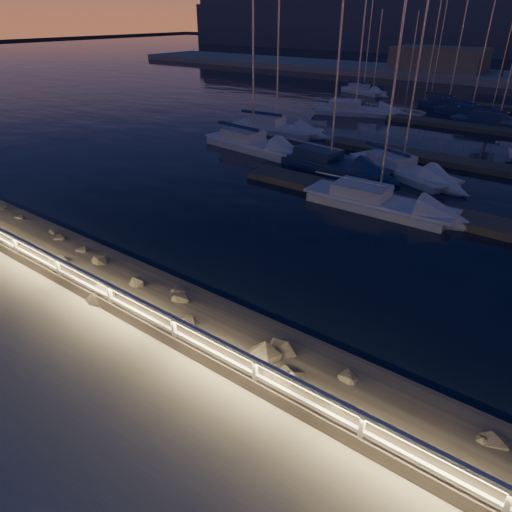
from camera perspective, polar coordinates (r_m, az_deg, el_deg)
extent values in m
plane|color=#A69F96|center=(13.06, -3.72, -14.40)|extent=(400.00, 400.00, 0.00)
cube|color=#A69F96|center=(11.95, -12.04, -20.99)|extent=(240.00, 5.00, 0.20)
cube|color=#676158|center=(14.13, 0.35, -12.04)|extent=(240.00, 3.45, 1.29)
plane|color=black|center=(13.90, -3.56, -18.05)|extent=(400.00, 400.00, 0.00)
cube|color=silver|center=(20.60, -27.77, 0.91)|extent=(0.11, 0.11, 1.00)
cube|color=silver|center=(18.13, -23.42, -1.66)|extent=(0.11, 0.11, 1.00)
cube|color=silver|center=(15.85, -17.74, -5.00)|extent=(0.11, 0.11, 1.00)
cube|color=silver|center=(13.84, -10.19, -9.30)|extent=(0.11, 0.11, 1.00)
cube|color=silver|center=(12.25, -0.11, -14.62)|extent=(0.11, 0.11, 1.00)
cube|color=silver|center=(11.25, 13.01, -20.55)|extent=(0.11, 0.11, 1.00)
cube|color=silver|center=(10.99, 28.80, -25.90)|extent=(0.11, 0.11, 1.00)
cube|color=silver|center=(12.40, -3.87, -11.00)|extent=(44.00, 0.12, 0.12)
cube|color=silver|center=(12.72, -3.79, -12.75)|extent=(44.00, 0.09, 0.09)
cube|color=#FFDE72|center=(12.44, -3.91, -11.33)|extent=(44.00, 0.04, 0.03)
sphere|color=#676158|center=(13.40, 11.42, -15.50)|extent=(0.77, 0.77, 0.77)
sphere|color=#676158|center=(13.39, 21.14, -17.89)|extent=(1.00, 1.00, 1.00)
sphere|color=#676158|center=(16.75, -18.82, -5.03)|extent=(1.07, 1.07, 1.07)
sphere|color=#676158|center=(16.83, -8.51, -5.42)|extent=(0.77, 0.77, 0.77)
sphere|color=#676158|center=(24.79, -26.95, 3.29)|extent=(0.99, 0.99, 0.99)
cube|color=#5D554D|center=(25.74, 20.14, 5.43)|extent=(22.00, 2.00, 0.40)
cube|color=#5D554D|center=(35.01, 25.53, 10.22)|extent=(22.00, 2.00, 0.40)
cube|color=#5D554D|center=(46.53, 29.20, 13.34)|extent=(22.00, 2.00, 0.40)
cube|color=gray|center=(85.04, 21.86, 21.67)|extent=(14.00, 8.00, 4.00)
cylinder|color=#432D1F|center=(80.52, 29.18, 22.78)|extent=(0.44, 0.44, 10.50)
cube|color=#3E4660|center=(161.48, 14.30, 26.47)|extent=(120.00, 25.00, 18.00)
cube|color=navy|center=(31.83, 9.25, 10.91)|extent=(7.87, 3.50, 0.59)
cube|color=navy|center=(31.72, 9.30, 11.56)|extent=(8.45, 3.21, 0.16)
cube|color=navy|center=(32.21, 7.80, 12.62)|extent=(3.18, 2.27, 0.70)
cylinder|color=#BABABF|center=(30.52, 10.35, 23.71)|extent=(0.13, 0.13, 13.21)
cylinder|color=#BABABF|center=(32.38, 7.11, 13.74)|extent=(4.73, 0.70, 0.09)
cube|color=silver|center=(25.68, 14.99, 6.05)|extent=(7.54, 2.62, 0.54)
cube|color=silver|center=(25.56, 15.09, 6.77)|extent=(8.16, 2.25, 0.15)
cube|color=silver|center=(25.80, 13.04, 8.03)|extent=(2.95, 1.92, 0.64)
cylinder|color=#BABABF|center=(24.06, 17.17, 21.55)|extent=(0.12, 0.12, 13.03)
cylinder|color=#BABABF|center=(25.83, 12.10, 9.32)|extent=(4.69, 0.15, 0.08)
cube|color=silver|center=(41.67, 2.57, 15.33)|extent=(7.62, 3.06, 0.63)
cube|color=silver|center=(41.58, 2.58, 15.87)|extent=(8.21, 2.74, 0.17)
cube|color=silver|center=(42.01, 1.32, 16.58)|extent=(3.03, 2.08, 0.75)
cylinder|color=#BABABF|center=(40.69, 2.80, 24.96)|extent=(0.14, 0.14, 12.93)
cylinder|color=#BABABF|center=(42.17, 0.70, 17.42)|extent=(4.65, 0.46, 0.09)
cube|color=silver|center=(36.34, -0.33, 13.43)|extent=(8.26, 3.61, 0.62)
cube|color=silver|center=(36.24, -0.33, 14.04)|extent=(8.88, 3.29, 0.17)
cube|color=silver|center=(36.91, -1.61, 14.92)|extent=(3.33, 2.36, 0.74)
cylinder|color=#BABABF|center=(35.18, -0.37, 25.25)|extent=(0.14, 0.14, 13.89)
cylinder|color=#BABABF|center=(37.17, -2.25, 15.90)|extent=(4.97, 0.69, 0.09)
cube|color=silver|center=(31.84, 17.72, 9.95)|extent=(7.74, 5.08, 0.53)
cube|color=silver|center=(31.74, 17.80, 10.53)|extent=(8.17, 4.98, 0.14)
cube|color=silver|center=(32.31, 16.57, 11.63)|extent=(3.35, 2.80, 0.63)
cylinder|color=#BABABF|center=(30.55, 19.71, 22.15)|extent=(0.12, 0.12, 12.79)
cylinder|color=#BABABF|center=(32.52, 16.04, 12.70)|extent=(4.28, 1.83, 0.08)
cube|color=navy|center=(57.21, 22.82, 16.83)|extent=(6.56, 3.74, 0.53)
cube|color=navy|center=(57.15, 22.88, 17.15)|extent=(6.97, 3.59, 0.14)
cube|color=navy|center=(57.55, 22.20, 17.68)|extent=(2.76, 2.18, 0.62)
cylinder|color=#BABABF|center=(56.55, 24.00, 22.57)|extent=(0.12, 0.12, 10.81)
cylinder|color=#BABABF|center=(57.71, 21.92, 18.25)|extent=(3.76, 1.17, 0.08)
cube|color=silver|center=(50.69, 12.26, 17.08)|extent=(8.50, 5.38, 0.63)
cube|color=silver|center=(50.62, 12.31, 17.52)|extent=(8.98, 5.25, 0.17)
cube|color=silver|center=(50.65, 11.04, 18.10)|extent=(3.65, 3.00, 0.74)
cylinder|color=#BABABF|center=(49.87, 13.22, 25.55)|extent=(0.14, 0.14, 14.01)
cylinder|color=#BABABF|center=(50.61, 10.44, 18.81)|extent=(4.75, 1.88, 0.09)
cube|color=navy|center=(53.10, 25.21, 15.63)|extent=(7.56, 4.88, 0.52)
cube|color=navy|center=(53.04, 25.29, 15.97)|extent=(7.99, 4.77, 0.14)
cube|color=navy|center=(53.55, 24.48, 16.59)|extent=(3.26, 2.70, 0.61)
cylinder|color=#BABABF|center=(52.35, 26.81, 22.66)|extent=(0.11, 0.11, 12.48)
cylinder|color=#BABABF|center=(53.76, 24.15, 17.21)|extent=(4.20, 1.73, 0.08)
cube|color=silver|center=(64.56, 13.25, 19.27)|extent=(6.54, 4.05, 0.53)
cube|color=silver|center=(64.51, 13.29, 19.57)|extent=(6.92, 3.93, 0.14)
cube|color=silver|center=(65.06, 12.75, 19.99)|extent=(2.79, 2.28, 0.62)
cylinder|color=#BABABF|center=(63.98, 13.87, 24.40)|extent=(0.11, 0.11, 10.77)
cylinder|color=#BABABF|center=(65.30, 12.52, 20.46)|extent=(3.67, 1.38, 0.08)
cube|color=navy|center=(49.01, 27.93, 14.18)|extent=(7.73, 3.23, 0.59)
cube|color=navy|center=(48.94, 28.03, 14.59)|extent=(8.31, 2.92, 0.16)
cube|color=navy|center=(49.15, 26.96, 15.33)|extent=(3.09, 2.16, 0.69)
cylinder|color=#BABABF|center=(49.21, 26.51, 16.08)|extent=(4.68, 0.55, 0.09)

